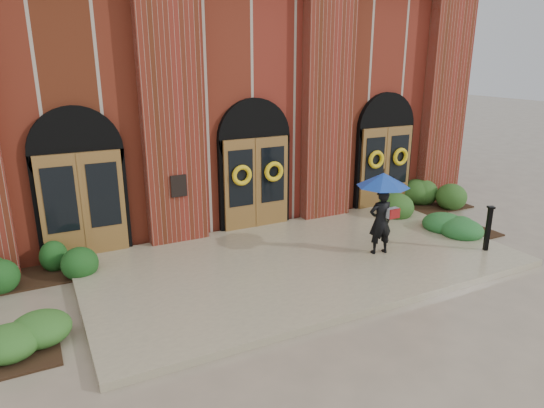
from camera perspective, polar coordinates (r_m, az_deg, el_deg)
ground at (r=11.55m, az=3.99°, el=-7.33°), size 90.00×90.00×0.00m
landing at (r=11.64m, az=3.61°, el=-6.72°), size 10.00×5.30×0.15m
church_building at (r=18.64m, az=-10.09°, el=12.95°), size 16.20×12.53×7.00m
man_with_umbrella at (r=11.73m, az=12.84°, el=0.73°), size 1.44×1.44×2.00m
metal_post at (r=12.97m, az=24.10°, el=-2.53°), size 0.20×0.20×1.13m
hedge_wall_left at (r=12.04m, az=-25.23°, el=-6.22°), size 2.65×1.06×0.68m
hedge_wall_right at (r=16.33m, az=17.06°, el=0.80°), size 3.08×1.23×0.79m
hedge_front_left at (r=9.36m, az=-28.67°, el=-14.08°), size 1.41×1.21×0.50m
hedge_front_right at (r=14.58m, az=21.51°, el=-2.11°), size 1.52×1.31×0.54m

